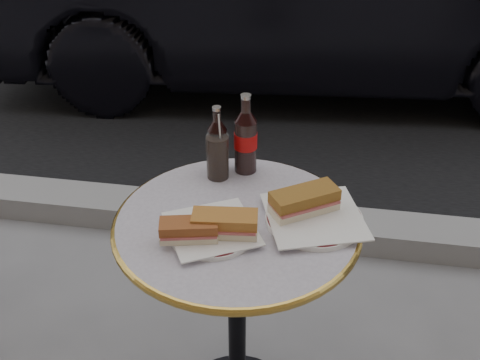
% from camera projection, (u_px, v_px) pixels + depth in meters
% --- Properties ---
extents(curb, '(40.00, 0.20, 0.12)m').
position_uv_depth(curb, '(272.00, 223.00, 2.61)').
color(curb, gray).
rests_on(curb, ground).
extents(bistro_table, '(0.62, 0.62, 0.73)m').
position_uv_depth(bistro_table, '(237.00, 324.00, 1.69)').
color(bistro_table, '#BAB2C4').
rests_on(bistro_table, ground).
extents(plate_left, '(0.27, 0.27, 0.01)m').
position_uv_depth(plate_left, '(212.00, 231.00, 1.45)').
color(plate_left, white).
rests_on(plate_left, bistro_table).
extents(plate_right, '(0.28, 0.28, 0.01)m').
position_uv_depth(plate_right, '(314.00, 219.00, 1.49)').
color(plate_right, white).
rests_on(plate_right, bistro_table).
extents(sandwich_left_a, '(0.15, 0.09, 0.05)m').
position_uv_depth(sandwich_left_a, '(189.00, 231.00, 1.40)').
color(sandwich_left_a, brown).
rests_on(sandwich_left_a, plate_left).
extents(sandwich_left_b, '(0.16, 0.09, 0.05)m').
position_uv_depth(sandwich_left_b, '(225.00, 225.00, 1.41)').
color(sandwich_left_b, '#AF6B2C').
rests_on(sandwich_left_b, plate_left).
extents(sandwich_right, '(0.18, 0.16, 0.06)m').
position_uv_depth(sandwich_right, '(304.00, 202.00, 1.49)').
color(sandwich_right, brown).
rests_on(sandwich_right, plate_right).
extents(cola_bottle_left, '(0.07, 0.07, 0.20)m').
position_uv_depth(cola_bottle_left, '(217.00, 140.00, 1.63)').
color(cola_bottle_left, black).
rests_on(cola_bottle_left, bistro_table).
extents(cola_bottle_right, '(0.09, 0.09, 0.23)m').
position_uv_depth(cola_bottle_right, '(246.00, 134.00, 1.63)').
color(cola_bottle_right, black).
rests_on(cola_bottle_right, bistro_table).
extents(cola_glass, '(0.08, 0.08, 0.13)m').
position_uv_depth(cola_glass, '(218.00, 156.00, 1.63)').
color(cola_glass, black).
rests_on(cola_glass, bistro_table).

